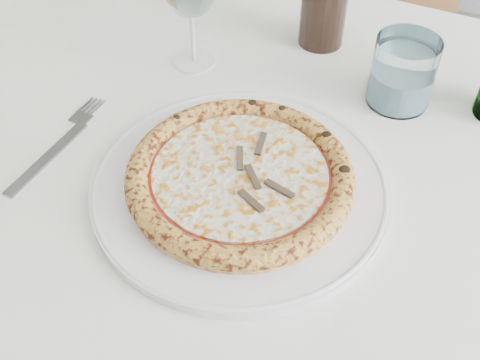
{
  "coord_description": "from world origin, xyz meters",
  "views": [
    {
      "loc": [
        0.1,
        -0.4,
        1.3
      ],
      "look_at": [
        -0.07,
        0.07,
        0.78
      ],
      "focal_mm": 45.0,
      "sensor_mm": 36.0,
      "label": 1
    }
  ],
  "objects": [
    {
      "name": "dining_table",
      "position": [
        -0.07,
        0.17,
        0.67
      ],
      "size": [
        1.56,
        1.01,
        0.76
      ],
      "color": "brown",
      "rests_on": "floor"
    },
    {
      "name": "chair_far",
      "position": [
        -0.03,
        0.92,
        0.53
      ],
      "size": [
        0.51,
        0.51,
        0.93
      ],
      "color": "brown",
      "rests_on": "floor"
    },
    {
      "name": "plate",
      "position": [
        -0.07,
        0.07,
        0.76
      ],
      "size": [
        0.36,
        0.36,
        0.02
      ],
      "color": "silver",
      "rests_on": "dining_table"
    },
    {
      "name": "pizza",
      "position": [
        -0.07,
        0.07,
        0.78
      ],
      "size": [
        0.28,
        0.28,
        0.03
      ],
      "color": "#ECB066",
      "rests_on": "plate"
    },
    {
      "name": "fork",
      "position": [
        -0.32,
        0.07,
        0.76
      ],
      "size": [
        0.03,
        0.22,
        0.0
      ],
      "color": "slate",
      "rests_on": "dining_table"
    },
    {
      "name": "tumbler",
      "position": [
        0.08,
        0.32,
        0.8
      ],
      "size": [
        0.09,
        0.09,
        0.1
      ],
      "color": "white",
      "rests_on": "dining_table"
    }
  ]
}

